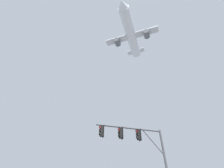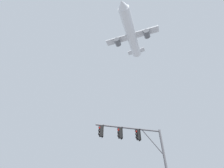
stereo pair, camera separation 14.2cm
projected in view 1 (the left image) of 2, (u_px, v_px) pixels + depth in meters
signal_pole_near at (138, 144)px, 13.23m from camera, size 6.23×1.43×6.44m
airplane at (131, 34)px, 47.51m from camera, size 16.00×20.72×5.91m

